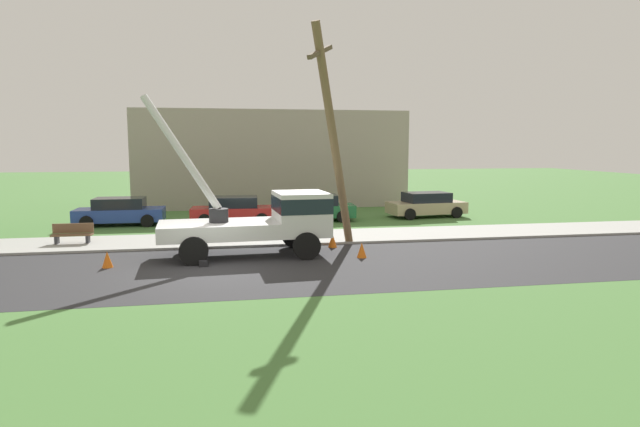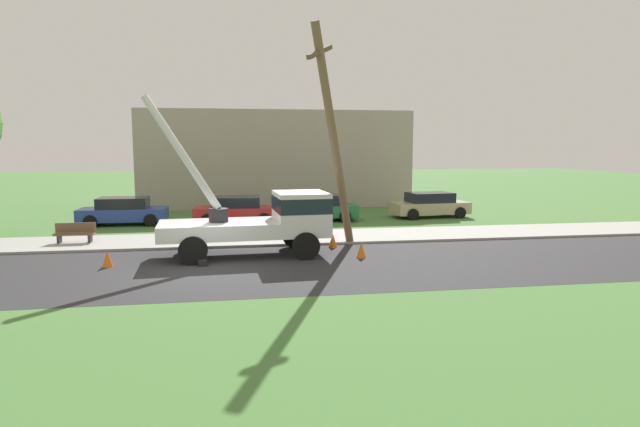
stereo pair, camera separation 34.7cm
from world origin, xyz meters
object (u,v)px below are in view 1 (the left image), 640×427
object	(u,v)px
traffic_cone_curbside	(333,241)
parked_sedan_green	(314,208)
traffic_cone_ahead	(362,250)
parked_sedan_blue	(120,211)
utility_truck	(267,218)
parked_sedan_red	(234,210)
leaning_utility_pole	(333,138)
park_bench	(73,234)
traffic_cone_behind	(107,259)
parked_sedan_tan	(426,205)

from	to	relation	value
traffic_cone_curbside	parked_sedan_green	world-z (taller)	parked_sedan_green
traffic_cone_ahead	parked_sedan_blue	xyz separation A→B (m)	(-10.22, 10.12, 0.43)
utility_truck	parked_sedan_red	size ratio (longest dim) A/B	1.53
parked_sedan_red	parked_sedan_green	xyz separation A→B (m)	(4.37, 0.34, 0.00)
leaning_utility_pole	traffic_cone_ahead	bearing A→B (deg)	-65.89
parked_sedan_blue	park_bench	size ratio (longest dim) A/B	2.75
parked_sedan_green	parked_sedan_blue	bearing A→B (deg)	179.47
traffic_cone_curbside	parked_sedan_green	distance (m)	7.91
leaning_utility_pole	parked_sedan_blue	xyz separation A→B (m)	(-9.48, 8.48, -3.67)
traffic_cone_behind	parked_sedan_blue	xyz separation A→B (m)	(-1.35, 10.16, 0.43)
traffic_cone_ahead	parked_sedan_red	distance (m)	10.66
parked_sedan_red	parked_sedan_green	world-z (taller)	same
parked_sedan_green	parked_sedan_red	bearing A→B (deg)	-175.55
utility_truck	parked_sedan_green	size ratio (longest dim) A/B	1.52
parked_sedan_blue	parked_sedan_red	bearing A→B (deg)	-4.28
parked_sedan_tan	traffic_cone_behind	bearing A→B (deg)	-146.11
traffic_cone_behind	parked_sedan_green	world-z (taller)	parked_sedan_green
parked_sedan_green	park_bench	xyz separation A→B (m)	(-11.06, -5.52, -0.25)
leaning_utility_pole	traffic_cone_behind	size ratio (longest dim) A/B	15.29
leaning_utility_pole	traffic_cone_curbside	xyz separation A→B (m)	(0.09, 0.51, -4.10)
traffic_cone_curbside	park_bench	size ratio (longest dim) A/B	0.35
leaning_utility_pole	parked_sedan_green	bearing A→B (deg)	85.30
parked_sedan_blue	parked_sedan_green	size ratio (longest dim) A/B	0.97
parked_sedan_red	leaning_utility_pole	bearing A→B (deg)	-65.42
leaning_utility_pole	traffic_cone_ahead	world-z (taller)	leaning_utility_pole
park_bench	parked_sedan_red	bearing A→B (deg)	37.75
leaning_utility_pole	parked_sedan_tan	size ratio (longest dim) A/B	1.88
traffic_cone_curbside	parked_sedan_red	size ratio (longest dim) A/B	0.12
utility_truck	traffic_cone_curbside	distance (m)	3.10
parked_sedan_blue	parked_sedan_green	xyz separation A→B (m)	(10.17, -0.09, 0.00)
traffic_cone_ahead	parked_sedan_red	world-z (taller)	parked_sedan_red
traffic_cone_ahead	parked_sedan_green	bearing A→B (deg)	90.27
parked_sedan_red	traffic_cone_behind	bearing A→B (deg)	-114.59
traffic_cone_curbside	parked_sedan_red	world-z (taller)	parked_sedan_red
traffic_cone_behind	parked_sedan_tan	xyz separation A→B (m)	(15.43, 10.37, 0.43)
traffic_cone_ahead	parked_sedan_tan	xyz separation A→B (m)	(6.57, 10.33, 0.43)
traffic_cone_ahead	leaning_utility_pole	bearing A→B (deg)	114.11
parked_sedan_blue	parked_sedan_tan	world-z (taller)	same
traffic_cone_curbside	parked_sedan_blue	distance (m)	12.46
parked_sedan_red	traffic_cone_ahead	bearing A→B (deg)	-65.50
parked_sedan_green	parked_sedan_tan	distance (m)	6.62
parked_sedan_red	parked_sedan_tan	xyz separation A→B (m)	(10.98, 0.64, 0.00)
parked_sedan_red	parked_sedan_green	size ratio (longest dim) A/B	0.99
parked_sedan_tan	park_bench	bearing A→B (deg)	-161.76
traffic_cone_ahead	parked_sedan_tan	bearing A→B (deg)	57.57
traffic_cone_behind	parked_sedan_blue	bearing A→B (deg)	97.58
traffic_cone_behind	parked_sedan_green	bearing A→B (deg)	48.77
parked_sedan_tan	park_bench	world-z (taller)	parked_sedan_tan
utility_truck	park_bench	xyz separation A→B (m)	(-7.74, 3.34, -0.95)
traffic_cone_curbside	utility_truck	bearing A→B (deg)	-160.04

